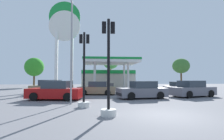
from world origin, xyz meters
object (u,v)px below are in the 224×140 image
Objects in this scene: car_0 at (142,91)px; tree_1 at (111,63)px; corner_streetlamp at (71,42)px; station_pole_sign at (65,32)px; car_3 at (180,88)px; car_5 at (97,89)px; car_1 at (56,91)px; tree_0 at (34,67)px; traffic_signal_2 at (84,81)px; car_2 at (192,89)px; tree_2 at (181,66)px; traffic_signal_1 at (108,83)px; car_4 at (51,88)px.

tree_1 reaches higher than car_0.
corner_streetlamp is (-4.73, -23.32, -0.61)m from tree_1.
tree_1 is (7.94, 8.87, -3.95)m from station_pole_sign.
car_5 is at bearing -171.24° from car_3.
tree_0 is (-9.14, 20.64, 3.38)m from car_1.
traffic_signal_2 is at bearing -55.97° from car_1.
tree_2 is at bearing 65.32° from car_2.
tree_0 is at bearing 115.87° from traffic_signal_1.
car_0 is at bearing 62.75° from traffic_signal_1.
car_4 is 1.09× the size of car_5.
corner_streetlamp is at bearing -101.47° from tree_1.
tree_2 is at bearing 32.28° from car_4.
corner_streetlamp reaches higher than car_2.
station_pole_sign is 18.52m from car_3.
tree_1 is at bearing 117.22° from car_3.
car_4 is at bearing 115.37° from traffic_signal_2.
car_3 is 14.92m from traffic_signal_2.
station_pole_sign reaches higher than car_5.
car_4 is 0.99× the size of traffic_signal_1.
tree_0 is 0.95× the size of tree_1.
car_2 is 11.55m from traffic_signal_2.
car_0 reaches higher than car_5.
car_1 is 5.42m from car_5.
car_1 is at bearing 121.66° from traffic_signal_1.
car_3 is 0.55× the size of corner_streetlamp.
tree_1 is at bearing 85.01° from traffic_signal_1.
car_5 is at bearing 49.12° from car_1.
tree_2 is (21.66, 20.12, 3.76)m from car_1.
tree_1 is (-7.55, 14.68, 4.37)m from car_3.
station_pole_sign is 19.59m from car_2.
car_2 reaches higher than car_3.
car_5 is at bearing -13.22° from car_4.
tree_2 is (8.70, 18.93, 3.77)m from car_2.
tree_0 is at bearing 179.08° from tree_1.
car_1 is 1.10× the size of car_5.
car_5 is 10.76m from traffic_signal_1.
car_4 reaches higher than car_0.
traffic_signal_1 is at bearing -64.08° from car_4.
station_pole_sign is at bearing 129.03° from car_0.
car_1 is at bearing 124.03° from traffic_signal_2.
tree_0 is 0.98× the size of tree_2.
car_5 is 0.91× the size of traffic_signal_2.
tree_2 is (18.97, 24.10, 2.83)m from traffic_signal_2.
car_2 is (14.47, -10.33, -8.22)m from station_pole_sign.
car_4 is 0.79× the size of tree_0.
tree_1 is (3.74, 24.38, 3.33)m from traffic_signal_2.
traffic_signal_1 is at bearing -128.83° from car_3.
car_0 is at bearing 2.03° from car_1.
traffic_signal_2 is 24.89m from tree_1.
car_3 is at bearing -62.78° from tree_1.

